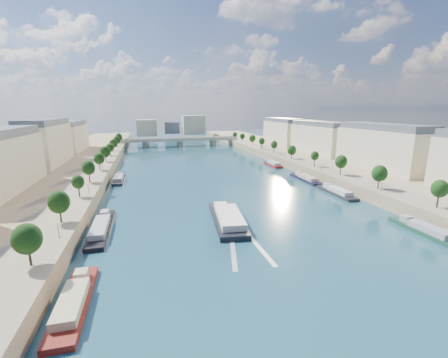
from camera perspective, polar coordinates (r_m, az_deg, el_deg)
ground at (r=151.55m, az=-2.30°, el=-0.19°), size 700.00×700.00×0.00m
quay_left at (r=153.37m, az=-29.62°, el=-0.82°), size 44.00×520.00×5.00m
quay_right at (r=180.11m, az=20.70°, el=1.93°), size 44.00×520.00×5.00m
pave_left at (r=149.52m, az=-24.19°, el=0.44°), size 14.00×520.00×0.10m
pave_right at (r=171.51m, az=16.66°, el=2.57°), size 14.00×520.00×0.10m
trees_left at (r=150.13m, az=-23.51°, el=2.67°), size 4.80×268.80×8.26m
trees_right at (r=178.18m, az=14.57°, el=4.86°), size 4.80×268.80×8.26m
lamps_left at (r=138.57m, az=-23.12°, el=0.76°), size 0.36×200.36×4.28m
lamps_right at (r=173.06m, az=14.59°, el=3.71°), size 0.36×200.36×4.28m
buildings_left at (r=166.26m, az=-33.46°, el=4.59°), size 16.00×226.00×23.20m
buildings_right at (r=195.36m, az=22.17°, el=6.78°), size 16.00×226.00×23.20m
skyline at (r=365.80m, az=-9.25°, el=9.88°), size 79.00×42.00×22.00m
bridge at (r=291.64m, az=-8.38°, el=7.20°), size 112.00×12.00×8.15m
tour_barge at (r=95.88m, az=0.73°, el=-7.54°), size 11.91×31.13×4.12m
wake at (r=81.79m, az=3.84°, el=-12.28°), size 10.73×26.01×0.04m
moored_barges_left at (r=87.04m, az=-23.28°, el=-11.17°), size 5.00×157.06×3.60m
moored_barges_right at (r=129.26m, az=22.51°, el=-3.21°), size 5.00×158.53×3.60m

